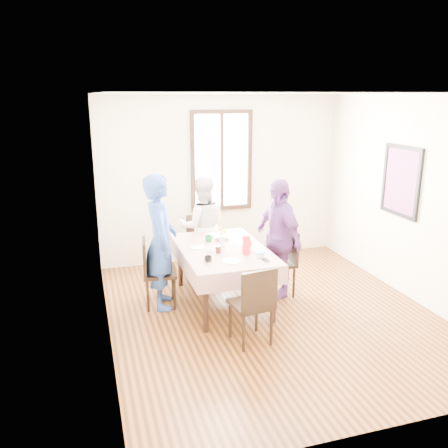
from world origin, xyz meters
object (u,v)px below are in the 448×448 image
Objects in this scene: dining_table at (223,276)px; chair_left at (160,273)px; person_far at (203,227)px; chair_near at (251,304)px; chair_far at (203,246)px; person_left at (161,242)px; chair_right at (278,263)px; person_right at (278,238)px.

dining_table is 0.83m from chair_left.
chair_near is at bearing 96.15° from person_far.
chair_far is 1.29m from person_left.
person_far reaches higher than chair_right.
person_right reaches higher than chair_far.
dining_table is 1.12m from person_far.
person_right is at bearing 134.23° from person_far.
chair_left and chair_near have the same top height.
person_right reaches higher than dining_table.
dining_table is at bearing 90.03° from chair_far.
chair_far is at bearing -34.48° from person_left.
person_far is 1.28m from person_right.
person_far reaches higher than chair_far.
chair_right is 1.00× the size of chair_far.
person_far reaches higher than dining_table.
chair_near is (-0.00, -1.07, 0.08)m from dining_table.
chair_near is at bearing -141.29° from person_left.
dining_table is 1.08m from chair_far.
person_left is (-0.79, 1.22, 0.42)m from chair_near.
chair_far is at bearing 81.99° from chair_near.
person_left is (0.02, 0.00, 0.42)m from chair_left.
person_right is at bearing 93.36° from chair_left.
person_left reaches higher than chair_far.
chair_far is at bearing 40.17° from chair_right.
person_left reaches higher than chair_near.
person_far is at bearing -35.08° from person_left.
chair_near is (0.81, -1.22, 0.00)m from chair_left.
dining_table is 1.71× the size of chair_far.
chair_left is 1.62m from chair_right.
chair_left is at bearing 88.42° from chair_right.
person_right reaches higher than chair_left.
chair_near is 1.42m from person_right.
chair_far is 0.56× the size of person_right.
dining_table is 1.08m from chair_near.
chair_right is 1.30m from chair_far.
chair_right is at bearing 46.20° from chair_near.
chair_left is 0.56× the size of person_right.
person_far is (0.79, 0.91, -0.11)m from person_left.
chair_far and chair_near have the same top height.
person_left is at bearing -104.30° from person_right.
person_left is 1.21m from person_far.
person_far is at bearing 90.00° from dining_table.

